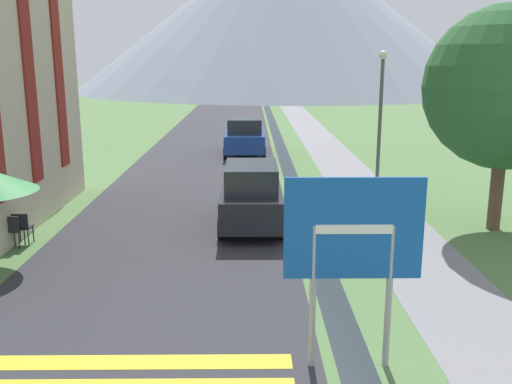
{
  "coord_description": "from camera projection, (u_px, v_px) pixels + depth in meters",
  "views": [
    {
      "loc": [
        -0.43,
        -3.76,
        4.65
      ],
      "look_at": [
        -0.29,
        10.0,
        1.41
      ],
      "focal_mm": 40.0,
      "sensor_mm": 36.0,
      "label": 1
    }
  ],
  "objects": [
    {
      "name": "ground_plane",
      "position": [
        260.0,
        170.0,
        24.2
      ],
      "size": [
        160.0,
        160.0,
        0.0
      ],
      "primitive_type": "plane",
      "color": "#517542"
    },
    {
      "name": "road",
      "position": [
        215.0,
        138.0,
        33.9
      ],
      "size": [
        6.4,
        60.0,
        0.01
      ],
      "color": "#2D2D33",
      "rests_on": "ground_plane"
    },
    {
      "name": "footpath",
      "position": [
        318.0,
        138.0,
        33.96
      ],
      "size": [
        2.2,
        60.0,
        0.01
      ],
      "color": "slate",
      "rests_on": "ground_plane"
    },
    {
      "name": "drainage_channel",
      "position": [
        278.0,
        138.0,
        33.94
      ],
      "size": [
        0.6,
        60.0,
        0.0
      ],
      "color": "black",
      "rests_on": "ground_plane"
    },
    {
      "name": "mountain_distant",
      "position": [
        284.0,
        9.0,
        83.29
      ],
      "size": [
        60.4,
        60.4,
        23.22
      ],
      "color": "gray",
      "rests_on": "ground_plane"
    },
    {
      "name": "road_sign",
      "position": [
        353.0,
        244.0,
        8.39
      ],
      "size": [
        2.06,
        0.11,
        2.99
      ],
      "color": "#9E9EA3",
      "rests_on": "ground_plane"
    },
    {
      "name": "parked_car_near",
      "position": [
        251.0,
        195.0,
        15.93
      ],
      "size": [
        1.76,
        3.88,
        1.82
      ],
      "color": "black",
      "rests_on": "ground_plane"
    },
    {
      "name": "parked_car_far",
      "position": [
        245.0,
        136.0,
        28.04
      ],
      "size": [
        2.0,
        4.3,
        1.82
      ],
      "color": "navy",
      "rests_on": "ground_plane"
    },
    {
      "name": "cafe_chair_far_left",
      "position": [
        13.0,
        228.0,
        14.21
      ],
      "size": [
        0.4,
        0.4,
        0.85
      ],
      "rotation": [
        0.0,
        0.0,
        0.35
      ],
      "color": "#232328",
      "rests_on": "ground_plane"
    },
    {
      "name": "cafe_chair_far_right",
      "position": [
        22.0,
        226.0,
        14.44
      ],
      "size": [
        0.4,
        0.4,
        0.85
      ],
      "rotation": [
        0.0,
        0.0,
        -0.43
      ],
      "color": "#232328",
      "rests_on": "ground_plane"
    },
    {
      "name": "streetlamp",
      "position": [
        380.0,
        113.0,
        18.55
      ],
      "size": [
        0.28,
        0.28,
        4.89
      ],
      "color": "#515156",
      "rests_on": "ground_plane"
    },
    {
      "name": "tree_by_path",
      "position": [
        507.0,
        88.0,
        15.05
      ],
      "size": [
        4.35,
        4.35,
        6.07
      ],
      "color": "brown",
      "rests_on": "ground_plane"
    }
  ]
}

